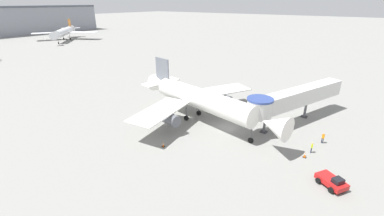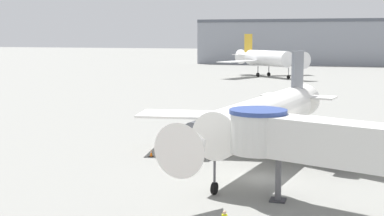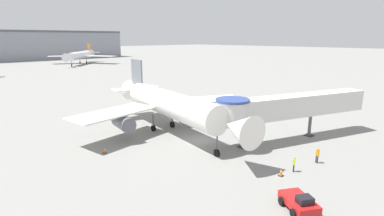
{
  "view_description": "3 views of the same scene",
  "coord_description": "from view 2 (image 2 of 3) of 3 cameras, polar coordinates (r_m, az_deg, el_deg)",
  "views": [
    {
      "loc": [
        -35.29,
        -18.9,
        20.17
      ],
      "look_at": [
        -1.87,
        6.23,
        2.74
      ],
      "focal_mm": 24.0,
      "sensor_mm": 36.0,
      "label": 1
    },
    {
      "loc": [
        7.14,
        -42.05,
        11.54
      ],
      "look_at": [
        -6.72,
        2.98,
        5.09
      ],
      "focal_mm": 50.0,
      "sensor_mm": 36.0,
      "label": 2
    },
    {
      "loc": [
        -26.94,
        -26.95,
        13.48
      ],
      "look_at": [
        -0.62,
        0.59,
        4.48
      ],
      "focal_mm": 28.0,
      "sensor_mm": 36.0,
      "label": 3
    }
  ],
  "objects": [
    {
      "name": "background_jet_gold_tail",
      "position": [
        149.61,
        8.03,
        5.28
      ],
      "size": [
        24.45,
        24.93,
        11.85
      ],
      "rotation": [
        0.0,
        0.0,
        0.84
      ],
      "color": "white",
      "rests_on": "ground_plane"
    },
    {
      "name": "main_airplane",
      "position": [
        48.58,
        7.72,
        -0.99
      ],
      "size": [
        27.34,
        30.31,
        9.88
      ],
      "rotation": [
        0.0,
        0.0,
        -0.17
      ],
      "color": "white",
      "rests_on": "ground_plane"
    },
    {
      "name": "jet_bridge",
      "position": [
        34.94,
        18.62,
        -3.98
      ],
      "size": [
        22.4,
        10.4,
        6.35
      ],
      "rotation": [
        0.0,
        0.0,
        -0.34
      ],
      "color": "silver",
      "rests_on": "ground_plane"
    },
    {
      "name": "terminal_building",
      "position": [
        217.25,
        19.56,
        6.64
      ],
      "size": [
        140.8,
        19.54,
        17.66
      ],
      "color": "gray",
      "rests_on": "ground_plane"
    },
    {
      "name": "traffic_cone_port_wing",
      "position": [
        51.35,
        -4.38,
        -4.83
      ],
      "size": [
        0.42,
        0.42,
        0.7
      ],
      "color": "black",
      "rests_on": "ground_plane"
    },
    {
      "name": "ground_plane",
      "position": [
        44.19,
        7.27,
        -7.41
      ],
      "size": [
        800.0,
        800.0,
        0.0
      ],
      "primitive_type": "plane",
      "color": "gray"
    },
    {
      "name": "traffic_cone_starboard_wing",
      "position": [
        47.6,
        19.69,
        -6.28
      ],
      "size": [
        0.43,
        0.43,
        0.71
      ],
      "color": "black",
      "rests_on": "ground_plane"
    }
  ]
}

